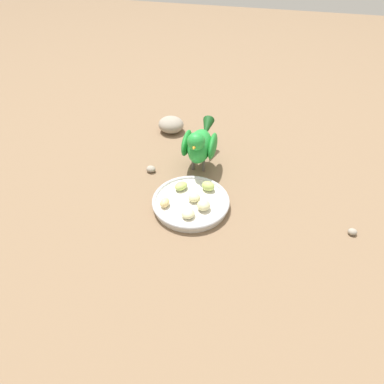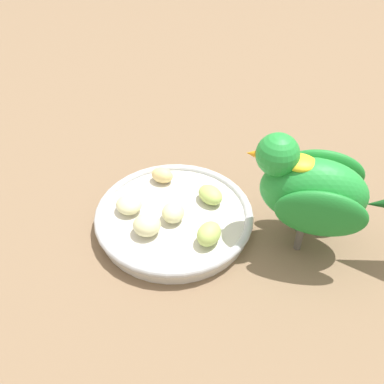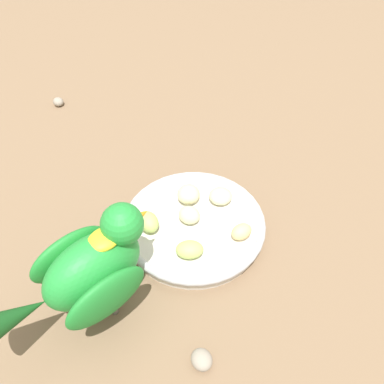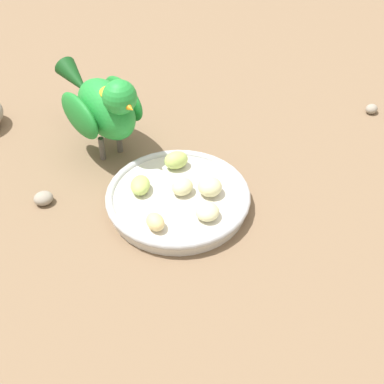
{
  "view_description": "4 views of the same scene",
  "coord_description": "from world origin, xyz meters",
  "px_view_note": "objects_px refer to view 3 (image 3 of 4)",
  "views": [
    {
      "loc": [
        0.17,
        -0.65,
        0.61
      ],
      "look_at": [
        0.02,
        -0.03,
        0.05
      ],
      "focal_mm": 32.43,
      "sensor_mm": 36.0,
      "label": 1
    },
    {
      "loc": [
        0.4,
        0.1,
        0.41
      ],
      "look_at": [
        -0.0,
        -0.01,
        0.05
      ],
      "focal_mm": 42.44,
      "sensor_mm": 36.0,
      "label": 2
    },
    {
      "loc": [
        -0.27,
        0.22,
        0.49
      ],
      "look_at": [
        0.04,
        -0.04,
        0.05
      ],
      "focal_mm": 41.14,
      "sensor_mm": 36.0,
      "label": 3
    },
    {
      "loc": [
        -0.31,
        -0.51,
        0.55
      ],
      "look_at": [
        0.02,
        -0.05,
        0.04
      ],
      "focal_mm": 54.71,
      "sensor_mm": 36.0,
      "label": 4
    }
  ],
  "objects_px": {
    "apple_piece_3": "(149,222)",
    "apple_piece_5": "(242,232)",
    "apple_piece_2": "(190,250)",
    "apple_piece_0": "(221,196)",
    "apple_piece_4": "(189,194)",
    "apple_piece_1": "(189,215)",
    "pebble_0": "(58,102)",
    "parrot": "(90,270)",
    "pebble_1": "(202,360)",
    "feeding_bowl": "(194,226)"
  },
  "relations": [
    {
      "from": "apple_piece_3",
      "to": "apple_piece_4",
      "type": "height_order",
      "value": "same"
    },
    {
      "from": "pebble_0",
      "to": "apple_piece_1",
      "type": "bearing_deg",
      "value": 179.55
    },
    {
      "from": "apple_piece_1",
      "to": "parrot",
      "type": "xyz_separation_m",
      "value": [
        -0.02,
        0.16,
        0.05
      ]
    },
    {
      "from": "feeding_bowl",
      "to": "apple_piece_2",
      "type": "height_order",
      "value": "apple_piece_2"
    },
    {
      "from": "feeding_bowl",
      "to": "apple_piece_5",
      "type": "relative_size",
      "value": 6.67
    },
    {
      "from": "apple_piece_3",
      "to": "pebble_1",
      "type": "bearing_deg",
      "value": 161.04
    },
    {
      "from": "apple_piece_1",
      "to": "apple_piece_5",
      "type": "height_order",
      "value": "apple_piece_1"
    },
    {
      "from": "apple_piece_0",
      "to": "apple_piece_5",
      "type": "height_order",
      "value": "apple_piece_5"
    },
    {
      "from": "apple_piece_1",
      "to": "apple_piece_5",
      "type": "distance_m",
      "value": 0.07
    },
    {
      "from": "apple_piece_4",
      "to": "pebble_1",
      "type": "xyz_separation_m",
      "value": [
        -0.18,
        0.13,
        -0.02
      ]
    },
    {
      "from": "parrot",
      "to": "pebble_1",
      "type": "height_order",
      "value": "parrot"
    },
    {
      "from": "pebble_1",
      "to": "apple_piece_5",
      "type": "bearing_deg",
      "value": -58.96
    },
    {
      "from": "apple_piece_1",
      "to": "apple_piece_3",
      "type": "bearing_deg",
      "value": 63.76
    },
    {
      "from": "apple_piece_0",
      "to": "pebble_1",
      "type": "height_order",
      "value": "apple_piece_0"
    },
    {
      "from": "apple_piece_2",
      "to": "apple_piece_3",
      "type": "relative_size",
      "value": 1.04
    },
    {
      "from": "apple_piece_2",
      "to": "apple_piece_5",
      "type": "distance_m",
      "value": 0.07
    },
    {
      "from": "apple_piece_4",
      "to": "apple_piece_5",
      "type": "relative_size",
      "value": 1.12
    },
    {
      "from": "apple_piece_0",
      "to": "apple_piece_3",
      "type": "bearing_deg",
      "value": 76.47
    },
    {
      "from": "apple_piece_0",
      "to": "pebble_1",
      "type": "xyz_separation_m",
      "value": [
        -0.15,
        0.17,
        -0.02
      ]
    },
    {
      "from": "apple_piece_1",
      "to": "parrot",
      "type": "height_order",
      "value": "parrot"
    },
    {
      "from": "parrot",
      "to": "pebble_1",
      "type": "relative_size",
      "value": 7.79
    },
    {
      "from": "apple_piece_2",
      "to": "parrot",
      "type": "xyz_separation_m",
      "value": [
        0.02,
        0.12,
        0.05
      ]
    },
    {
      "from": "apple_piece_0",
      "to": "apple_piece_1",
      "type": "distance_m",
      "value": 0.06
    },
    {
      "from": "apple_piece_5",
      "to": "apple_piece_2",
      "type": "bearing_deg",
      "value": 72.58
    },
    {
      "from": "apple_piece_1",
      "to": "pebble_0",
      "type": "height_order",
      "value": "apple_piece_1"
    },
    {
      "from": "apple_piece_5",
      "to": "pebble_0",
      "type": "distance_m",
      "value": 0.45
    },
    {
      "from": "apple_piece_0",
      "to": "apple_piece_1",
      "type": "bearing_deg",
      "value": 88.88
    },
    {
      "from": "apple_piece_1",
      "to": "apple_piece_2",
      "type": "distance_m",
      "value": 0.06
    },
    {
      "from": "pebble_1",
      "to": "parrot",
      "type": "bearing_deg",
      "value": 20.59
    },
    {
      "from": "apple_piece_2",
      "to": "apple_piece_4",
      "type": "xyz_separation_m",
      "value": [
        0.07,
        -0.06,
        0.0
      ]
    },
    {
      "from": "apple_piece_4",
      "to": "pebble_0",
      "type": "bearing_deg",
      "value": 3.3
    },
    {
      "from": "apple_piece_5",
      "to": "parrot",
      "type": "distance_m",
      "value": 0.21
    },
    {
      "from": "apple_piece_0",
      "to": "parrot",
      "type": "height_order",
      "value": "parrot"
    },
    {
      "from": "apple_piece_3",
      "to": "apple_piece_2",
      "type": "bearing_deg",
      "value": -168.45
    },
    {
      "from": "pebble_1",
      "to": "apple_piece_4",
      "type": "bearing_deg",
      "value": -36.38
    },
    {
      "from": "apple_piece_0",
      "to": "apple_piece_4",
      "type": "bearing_deg",
      "value": 48.45
    },
    {
      "from": "feeding_bowl",
      "to": "pebble_1",
      "type": "distance_m",
      "value": 0.18
    },
    {
      "from": "apple_piece_3",
      "to": "apple_piece_5",
      "type": "bearing_deg",
      "value": -136.97
    },
    {
      "from": "apple_piece_5",
      "to": "feeding_bowl",
      "type": "bearing_deg",
      "value": 29.79
    },
    {
      "from": "feeding_bowl",
      "to": "apple_piece_2",
      "type": "distance_m",
      "value": 0.05
    },
    {
      "from": "apple_piece_4",
      "to": "pebble_1",
      "type": "bearing_deg",
      "value": 143.62
    },
    {
      "from": "apple_piece_2",
      "to": "pebble_0",
      "type": "relative_size",
      "value": 1.72
    },
    {
      "from": "apple_piece_4",
      "to": "apple_piece_2",
      "type": "bearing_deg",
      "value": 140.81
    },
    {
      "from": "apple_piece_3",
      "to": "pebble_0",
      "type": "xyz_separation_m",
      "value": [
        0.36,
        -0.05,
        -0.02
      ]
    },
    {
      "from": "apple_piece_0",
      "to": "apple_piece_4",
      "type": "xyz_separation_m",
      "value": [
        0.03,
        0.03,
        0.0
      ]
    },
    {
      "from": "apple_piece_3",
      "to": "apple_piece_5",
      "type": "height_order",
      "value": "apple_piece_3"
    },
    {
      "from": "parrot",
      "to": "apple_piece_5",
      "type": "bearing_deg",
      "value": -13.55
    },
    {
      "from": "feeding_bowl",
      "to": "apple_piece_5",
      "type": "height_order",
      "value": "apple_piece_5"
    },
    {
      "from": "apple_piece_0",
      "to": "apple_piece_1",
      "type": "relative_size",
      "value": 1.08
    },
    {
      "from": "pebble_0",
      "to": "feeding_bowl",
      "type": "bearing_deg",
      "value": 179.79
    }
  ]
}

